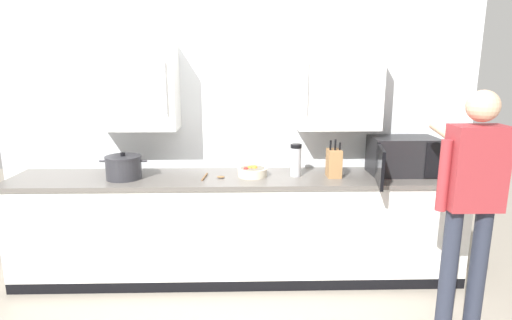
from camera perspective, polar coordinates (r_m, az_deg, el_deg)
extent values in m
cube|color=silver|center=(3.74, -2.46, 4.52)|extent=(4.21, 0.10, 2.52)
cube|color=white|center=(3.61, -16.25, 9.51)|extent=(0.69, 0.32, 0.69)
cylinder|color=#B7BABF|center=(3.38, -12.29, 9.53)|extent=(0.01, 0.01, 0.42)
cube|color=white|center=(3.58, 11.23, 9.74)|extent=(0.69, 0.32, 0.69)
cylinder|color=#B7BABF|center=(3.36, 7.09, 9.70)|extent=(0.01, 0.01, 0.42)
cube|color=white|center=(3.62, -2.43, -9.39)|extent=(3.73, 0.58, 0.86)
cube|color=#605B56|center=(3.48, -2.50, -2.52)|extent=(3.77, 0.62, 0.03)
cube|color=black|center=(3.55, -2.44, -16.83)|extent=(3.73, 0.04, 0.09)
cube|color=black|center=(3.72, 19.52, 0.55)|extent=(0.54, 0.34, 0.32)
cube|color=beige|center=(3.68, 18.48, 0.52)|extent=(0.35, 0.29, 0.25)
cube|color=black|center=(3.64, 23.36, -0.04)|extent=(0.15, 0.01, 0.29)
cube|color=black|center=(3.29, 16.68, -0.80)|extent=(0.10, 0.39, 0.29)
cylinder|color=#2D2D33|center=(3.55, -17.72, -1.09)|extent=(0.28, 0.28, 0.17)
cylinder|color=#2D2D33|center=(3.53, -17.82, 0.39)|extent=(0.29, 0.29, 0.02)
cylinder|color=black|center=(3.52, -17.85, 0.76)|extent=(0.04, 0.04, 0.03)
cylinder|color=#2D2D33|center=(3.58, -20.34, -0.16)|extent=(0.05, 0.02, 0.02)
cylinder|color=#2D2D33|center=(3.49, -15.16, -0.13)|extent=(0.05, 0.02, 0.02)
cylinder|color=#B7BABF|center=(3.46, 5.48, -0.28)|extent=(0.09, 0.09, 0.24)
cylinder|color=black|center=(3.43, 5.52, 1.92)|extent=(0.09, 0.09, 0.03)
cylinder|color=beige|center=(3.46, -0.49, -1.68)|extent=(0.24, 0.24, 0.07)
cylinder|color=#6B6659|center=(3.46, -0.49, -1.44)|extent=(0.20, 0.20, 0.04)
sphere|color=red|center=(3.45, -0.43, -1.21)|extent=(0.04, 0.04, 0.04)
sphere|color=red|center=(3.42, -1.38, -1.33)|extent=(0.05, 0.05, 0.05)
sphere|color=#5B9333|center=(3.46, -0.57, -1.12)|extent=(0.05, 0.05, 0.05)
sphere|color=orange|center=(3.46, -0.84, -1.16)|extent=(0.05, 0.05, 0.05)
sphere|color=orange|center=(3.45, -0.23, -1.14)|extent=(0.05, 0.05, 0.05)
cube|color=#A37547|center=(3.49, 10.65, -0.44)|extent=(0.11, 0.15, 0.23)
cylinder|color=black|center=(3.43, 10.21, 2.00)|extent=(0.02, 0.02, 0.08)
cylinder|color=black|center=(3.43, 10.84, 2.07)|extent=(0.02, 0.02, 0.09)
cylinder|color=black|center=(3.44, 11.46, 1.86)|extent=(0.02, 0.02, 0.06)
cylinder|color=brown|center=(3.45, -7.07, -2.28)|extent=(0.04, 0.21, 0.01)
ellipsoid|color=brown|center=(3.42, -4.86, -2.33)|extent=(0.07, 0.05, 0.02)
cylinder|color=#282D3D|center=(3.18, 24.93, -13.68)|extent=(0.11, 0.11, 0.89)
cylinder|color=#282D3D|center=(3.27, 28.16, -13.27)|extent=(0.11, 0.11, 0.89)
cube|color=maroon|center=(2.99, 27.94, -0.97)|extent=(0.34, 0.20, 0.55)
sphere|color=#DBAD89|center=(2.93, 28.74, 6.52)|extent=(0.20, 0.20, 0.20)
cylinder|color=#DBAD89|center=(3.21, 26.74, 1.71)|extent=(0.32, 0.55, 0.30)
cylinder|color=maroon|center=(2.91, 24.40, -1.98)|extent=(0.07, 0.07, 0.46)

